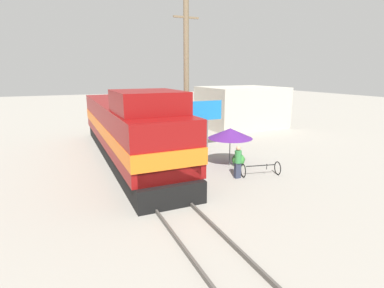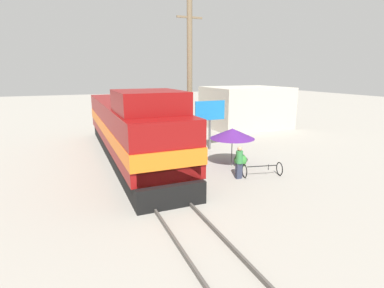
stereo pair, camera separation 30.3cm
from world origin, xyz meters
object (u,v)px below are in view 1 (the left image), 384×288
(vendor_umbrella, at_px, (230,133))
(locomotive, at_px, (128,130))
(billboard_sign, at_px, (207,113))
(person_bystander, at_px, (238,161))
(utility_pole, at_px, (186,75))
(bicycle, at_px, (261,169))

(vendor_umbrella, bearing_deg, locomotive, 143.91)
(billboard_sign, bearing_deg, locomotive, -177.37)
(billboard_sign, xyz_separation_m, person_bystander, (-1.22, -5.80, -1.59))
(utility_pole, bearing_deg, locomotive, -158.20)
(utility_pole, relative_size, bicycle, 4.84)
(billboard_sign, bearing_deg, utility_pole, 117.68)
(locomotive, distance_m, bicycle, 8.04)
(vendor_umbrella, distance_m, person_bystander, 2.33)
(utility_pole, bearing_deg, billboard_sign, -62.32)
(utility_pole, height_order, billboard_sign, utility_pole)
(utility_pole, bearing_deg, vendor_umbrella, -86.35)
(utility_pole, relative_size, vendor_umbrella, 3.97)
(locomotive, relative_size, utility_pole, 1.64)
(utility_pole, distance_m, bicycle, 8.93)
(utility_pole, relative_size, person_bystander, 6.00)
(locomotive, xyz_separation_m, bicycle, (5.40, -5.77, -1.47))
(person_bystander, bearing_deg, utility_pole, 86.94)
(utility_pole, distance_m, person_bystander, 8.45)
(vendor_umbrella, bearing_deg, person_bystander, -110.37)
(locomotive, distance_m, utility_pole, 5.84)
(person_bystander, relative_size, bicycle, 0.81)
(person_bystander, bearing_deg, billboard_sign, 78.13)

